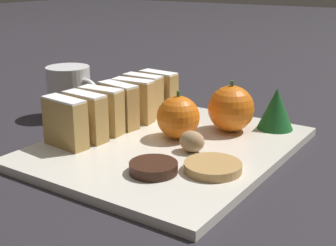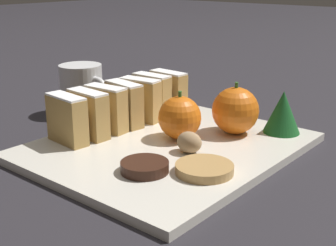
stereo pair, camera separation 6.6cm
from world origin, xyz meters
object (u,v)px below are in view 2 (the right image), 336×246
object	(u,v)px
chocolate_cookie	(145,167)
orange_far	(177,117)
orange_near	(235,111)
walnut	(189,142)
coffee_mug	(82,90)

from	to	relation	value
chocolate_cookie	orange_far	bearing A→B (deg)	111.31
orange_near	walnut	distance (m)	0.11
orange_near	coffee_mug	bearing A→B (deg)	-169.14
orange_near	orange_far	size ratio (longest dim) A/B	1.11
walnut	coffee_mug	distance (m)	0.29
orange_far	chocolate_cookie	xyz separation A→B (m)	(0.05, -0.12, -0.03)
orange_near	chocolate_cookie	xyz separation A→B (m)	(-0.01, -0.19, -0.03)
walnut	coffee_mug	world-z (taller)	coffee_mug
walnut	orange_near	bearing A→B (deg)	88.08
orange_far	walnut	distance (m)	0.06
orange_far	chocolate_cookie	world-z (taller)	orange_far
orange_near	orange_far	bearing A→B (deg)	-126.95
orange_near	walnut	bearing A→B (deg)	-91.92
chocolate_cookie	coffee_mug	xyz separation A→B (m)	(-0.28, 0.14, 0.03)
walnut	chocolate_cookie	distance (m)	0.09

